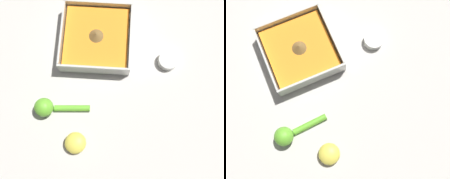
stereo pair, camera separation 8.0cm
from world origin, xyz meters
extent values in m
plane|color=beige|center=(0.00, 0.00, 0.00)|extent=(4.00, 4.00, 0.00)
cube|color=silver|center=(-0.03, 0.00, 0.00)|extent=(0.22, 0.22, 0.01)
cube|color=silver|center=(-0.03, 0.11, 0.04)|extent=(0.22, 0.01, 0.06)
cube|color=silver|center=(-0.03, -0.11, 0.04)|extent=(0.22, 0.01, 0.06)
cube|color=silver|center=(0.08, 0.00, 0.04)|extent=(0.01, 0.21, 0.06)
cube|color=silver|center=(-0.13, 0.00, 0.04)|extent=(0.01, 0.21, 0.06)
cube|color=orange|center=(-0.03, 0.00, 0.03)|extent=(0.20, 0.20, 0.04)
cone|color=brown|center=(-0.03, 0.00, 0.05)|extent=(0.05, 0.05, 0.02)
cylinder|color=silver|center=(0.21, -0.06, 0.01)|extent=(0.06, 0.06, 0.03)
cylinder|color=brown|center=(0.21, -0.06, 0.01)|extent=(0.06, 0.06, 0.01)
sphere|color=#6BC633|center=(-0.17, -0.23, 0.03)|extent=(0.06, 0.06, 0.06)
cylinder|color=#6BC633|center=(-0.09, -0.23, 0.01)|extent=(0.11, 0.03, 0.02)
ellipsoid|color=#EFDB4C|center=(-0.07, -0.33, 0.02)|extent=(0.06, 0.06, 0.04)
camera|label=1|loc=(0.04, -0.34, 0.81)|focal=42.00mm
camera|label=2|loc=(-0.04, -0.32, 0.81)|focal=42.00mm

